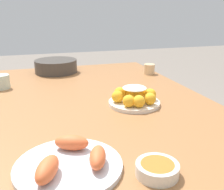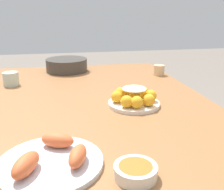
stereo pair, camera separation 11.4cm
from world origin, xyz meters
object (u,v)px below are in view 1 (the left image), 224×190
sauce_bowl (157,169)px  cup_near (149,69)px  seafood_platter (69,162)px  cup_far (2,82)px  cake_plate (134,98)px  dining_table (91,118)px  serving_bowl (56,66)px

sauce_bowl → cup_near: 1.08m
seafood_platter → cup_far: size_ratio=3.43×
cup_near → cup_far: bearing=94.6°
cake_plate → seafood_platter: 0.52m
cake_plate → sauce_bowl: size_ratio=2.03×
sauce_bowl → dining_table: bearing=4.5°
seafood_platter → cup_near: cup_near is taller
serving_bowl → seafood_platter: size_ratio=0.95×
dining_table → serving_bowl: 0.65m
serving_bowl → dining_table: bearing=-172.1°
sauce_bowl → cup_near: bearing=-23.6°
dining_table → seafood_platter: bearing=161.4°
dining_table → cup_near: (0.42, -0.48, 0.11)m
serving_bowl → cup_near: size_ratio=3.95×
cake_plate → cup_far: size_ratio=2.69×
cake_plate → serving_bowl: cake_plate is taller
sauce_bowl → serving_bowl: bearing=6.3°
sauce_bowl → cup_far: cup_far is taller
seafood_platter → cup_near: bearing=-35.5°
dining_table → serving_bowl: size_ratio=5.91×
seafood_platter → serving_bowl: bearing=-3.8°
cup_near → cup_far: size_ratio=0.83×
dining_table → serving_bowl: bearing=7.9°
seafood_platter → cup_far: bearing=15.8°
dining_table → seafood_platter: size_ratio=5.62×
cup_near → cup_far: 0.88m
cake_plate → sauce_bowl: bearing=165.0°
cup_near → sauce_bowl: bearing=156.4°
cake_plate → seafood_platter: size_ratio=0.78×
cake_plate → seafood_platter: (-0.40, 0.34, -0.01)m
cake_plate → seafood_platter: cake_plate is taller
seafood_platter → cup_far: (0.83, 0.23, 0.02)m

